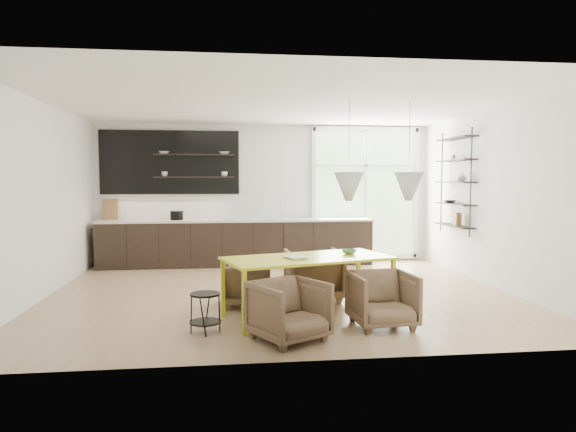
% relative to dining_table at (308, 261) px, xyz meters
% --- Properties ---
extents(room, '(7.02, 6.01, 2.91)m').
position_rel_dining_table_xyz_m(room, '(0.37, 2.49, 0.75)').
color(room, tan).
rests_on(room, ground).
extents(kitchen_run, '(5.54, 0.69, 2.75)m').
position_rel_dining_table_xyz_m(kitchen_run, '(-0.90, 4.08, -0.12)').
color(kitchen_run, black).
rests_on(kitchen_run, ground).
extents(right_shelving, '(0.26, 1.22, 1.90)m').
position_rel_dining_table_xyz_m(right_shelving, '(3.15, 2.56, 0.94)').
color(right_shelving, black).
rests_on(right_shelving, ground).
extents(dining_table, '(2.29, 1.51, 0.77)m').
position_rel_dining_table_xyz_m(dining_table, '(0.00, 0.00, 0.00)').
color(dining_table, '#CCD117').
rests_on(dining_table, ground).
extents(armchair_back_left, '(0.66, 0.68, 0.61)m').
position_rel_dining_table_xyz_m(armchair_back_left, '(-0.77, 0.68, -0.41)').
color(armchair_back_left, brown).
rests_on(armchair_back_left, ground).
extents(armchair_back_right, '(0.80, 0.83, 0.73)m').
position_rel_dining_table_xyz_m(armchair_back_right, '(0.23, 0.92, -0.35)').
color(armchair_back_right, brown).
rests_on(armchair_back_right, ground).
extents(armchair_front_left, '(0.97, 0.98, 0.66)m').
position_rel_dining_table_xyz_m(armchair_front_left, '(-0.36, -0.95, -0.38)').
color(armchair_front_left, brown).
rests_on(armchair_front_left, ground).
extents(armchair_front_right, '(0.76, 0.78, 0.66)m').
position_rel_dining_table_xyz_m(armchair_front_right, '(0.80, -0.56, -0.39)').
color(armchair_front_right, brown).
rests_on(armchair_front_right, ground).
extents(wire_stool, '(0.36, 0.36, 0.46)m').
position_rel_dining_table_xyz_m(wire_stool, '(-1.28, -0.57, -0.42)').
color(wire_stool, black).
rests_on(wire_stool, ground).
extents(table_book, '(0.30, 0.35, 0.03)m').
position_rel_dining_table_xyz_m(table_book, '(-0.28, -0.12, 0.07)').
color(table_book, white).
rests_on(table_book, dining_table).
extents(table_bowl, '(0.20, 0.20, 0.06)m').
position_rel_dining_table_xyz_m(table_bowl, '(0.58, 0.21, 0.08)').
color(table_bowl, '#598B5B').
rests_on(table_bowl, dining_table).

